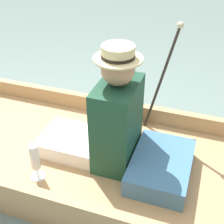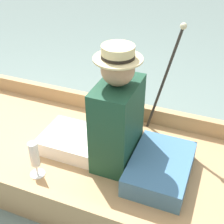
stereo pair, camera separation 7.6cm
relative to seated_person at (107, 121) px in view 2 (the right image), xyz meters
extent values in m
plane|color=slate|center=(-0.01, 0.18, -0.43)|extent=(16.00, 16.00, 0.00)
cube|color=tan|center=(-0.01, 0.18, -0.36)|extent=(1.10, 2.50, 0.13)
cube|color=tan|center=(-0.53, 0.18, -0.23)|extent=(0.06, 2.50, 0.13)
cube|color=tan|center=(0.51, 0.18, -0.23)|extent=(0.06, 2.50, 0.13)
cube|color=teal|center=(-0.05, -0.38, -0.23)|extent=(0.52, 0.36, 0.13)
cube|color=white|center=(0.00, 0.26, -0.24)|extent=(0.35, 0.42, 0.11)
cube|color=#19422D|center=(0.00, -0.07, -0.01)|extent=(0.39, 0.23, 0.57)
cube|color=beige|center=(0.00, 0.05, 0.03)|extent=(0.04, 0.01, 0.32)
cube|color=white|center=(-0.11, 0.05, 0.06)|extent=(0.02, 0.01, 0.34)
cube|color=white|center=(0.11, 0.05, 0.06)|extent=(0.02, 0.01, 0.34)
sphere|color=tan|center=(0.00, -0.07, 0.37)|extent=(0.20, 0.20, 0.20)
cylinder|color=beige|center=(0.00, -0.07, 0.44)|extent=(0.28, 0.28, 0.01)
cylinder|color=beige|center=(0.00, -0.07, 0.48)|extent=(0.19, 0.19, 0.07)
cylinder|color=black|center=(0.00, -0.07, 0.45)|extent=(0.19, 0.19, 0.02)
ellipsoid|color=beige|center=(0.36, -0.01, -0.17)|extent=(0.17, 0.14, 0.25)
sphere|color=beige|center=(0.36, -0.01, 0.01)|extent=(0.15, 0.15, 0.15)
sphere|color=tan|center=(0.36, 0.05, 0.00)|extent=(0.06, 0.06, 0.06)
sphere|color=beige|center=(0.31, -0.01, 0.07)|extent=(0.06, 0.06, 0.06)
sphere|color=beige|center=(0.41, -0.01, 0.07)|extent=(0.06, 0.06, 0.06)
cylinder|color=beige|center=(0.27, -0.01, -0.13)|extent=(0.10, 0.06, 0.11)
cylinder|color=beige|center=(0.45, -0.01, -0.13)|extent=(0.10, 0.06, 0.11)
sphere|color=beige|center=(0.32, 0.03, -0.27)|extent=(0.07, 0.07, 0.07)
sphere|color=beige|center=(0.41, 0.03, -0.27)|extent=(0.07, 0.07, 0.07)
cylinder|color=silver|center=(-0.33, 0.35, -0.30)|extent=(0.10, 0.10, 0.01)
cylinder|color=silver|center=(-0.33, 0.35, -0.25)|extent=(0.01, 0.01, 0.08)
cylinder|color=silver|center=(-0.33, 0.35, -0.13)|extent=(0.06, 0.06, 0.17)
cylinder|color=#2D2823|center=(0.44, -0.24, 0.11)|extent=(0.02, 0.20, 0.82)
sphere|color=beige|center=(0.44, -0.33, 0.51)|extent=(0.04, 0.04, 0.04)
camera|label=1|loc=(-1.51, -0.55, 1.14)|focal=50.00mm
camera|label=2|loc=(-1.48, -0.62, 1.14)|focal=50.00mm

